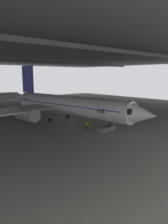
{
  "coord_description": "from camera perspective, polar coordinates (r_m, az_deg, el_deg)",
  "views": [
    {
      "loc": [
        -28.06,
        -37.13,
        9.69
      ],
      "look_at": [
        -0.13,
        -5.79,
        2.65
      ],
      "focal_mm": 34.89,
      "sensor_mm": 36.0,
      "label": 1
    }
  ],
  "objects": [
    {
      "name": "ground_plane",
      "position": [
        47.54,
        -4.54,
        -2.28
      ],
      "size": [
        110.0,
        110.0,
        0.0
      ],
      "primitive_type": "plane",
      "color": "gray"
    },
    {
      "name": "crew_worker_by_stairs",
      "position": [
        39.4,
        0.84,
        -3.4
      ],
      "size": [
        0.54,
        0.28,
        1.56
      ],
      "color": "#232838",
      "rests_on": "ground_plane"
    },
    {
      "name": "hangar_structure",
      "position": [
        58.32,
        -13.27,
        14.57
      ],
      "size": [
        121.0,
        99.0,
        15.71
      ],
      "color": "#4C4F54",
      "rests_on": "ground_plane"
    },
    {
      "name": "airplane_main",
      "position": [
        45.84,
        -4.69,
        1.81
      ],
      "size": [
        37.93,
        39.04,
        12.11
      ],
      "color": "white",
      "rests_on": "ground_plane"
    },
    {
      "name": "boarding_stairs",
      "position": [
        38.91,
        5.8,
        -3.83
      ],
      "size": [
        4.47,
        1.97,
        4.79
      ],
      "color": "slate",
      "rests_on": "ground_plane"
    }
  ]
}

